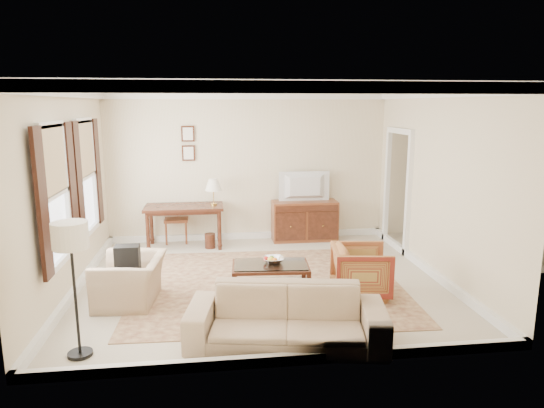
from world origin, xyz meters
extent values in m
cube|color=beige|center=(0.00, 0.00, 0.00)|extent=(5.50, 5.00, 0.01)
cube|color=white|center=(0.00, 0.00, 2.90)|extent=(5.50, 5.00, 0.01)
cube|color=beige|center=(0.00, 2.50, 1.45)|extent=(5.50, 0.01, 2.90)
cube|color=beige|center=(0.00, -2.50, 1.45)|extent=(5.50, 0.01, 2.90)
cube|color=beige|center=(-2.75, 0.00, 1.45)|extent=(0.01, 5.00, 2.90)
cube|color=beige|center=(2.75, 0.00, 1.45)|extent=(0.01, 5.00, 2.90)
cube|color=beige|center=(4.25, 1.15, 0.00)|extent=(3.00, 2.70, 0.01)
cube|color=#5C261E|center=(0.08, -0.17, 0.01)|extent=(4.06, 3.52, 0.01)
cube|color=#532617|center=(-1.25, 2.03, 0.77)|extent=(1.47, 0.73, 0.05)
cylinder|color=#532617|center=(-1.90, 1.75, 0.37)|extent=(0.07, 0.07, 0.75)
cylinder|color=#532617|center=(-0.60, 1.75, 0.37)|extent=(0.07, 0.07, 0.75)
cylinder|color=#532617|center=(-1.90, 2.32, 0.37)|extent=(0.07, 0.07, 0.75)
cylinder|color=#532617|center=(-0.60, 2.32, 0.37)|extent=(0.07, 0.07, 0.75)
cube|color=brown|center=(1.10, 2.22, 0.40)|extent=(1.29, 0.50, 0.79)
imported|color=black|center=(1.10, 2.20, 1.27)|extent=(0.96, 0.55, 0.13)
cube|color=#532617|center=(0.07, -0.54, 0.42)|extent=(1.12, 0.71, 0.04)
cube|color=silver|center=(0.07, -0.54, 0.45)|extent=(1.06, 0.64, 0.01)
cube|color=silver|center=(0.07, -0.54, 0.15)|extent=(1.04, 0.62, 0.02)
cube|color=#532617|center=(-0.46, -0.79, 0.21)|extent=(0.06, 0.06, 0.42)
cube|color=#532617|center=(0.56, -0.86, 0.21)|extent=(0.06, 0.06, 0.42)
cube|color=#532617|center=(-0.42, -0.22, 0.21)|extent=(0.06, 0.06, 0.42)
cube|color=#532617|center=(0.60, -0.29, 0.21)|extent=(0.06, 0.06, 0.42)
imported|color=silver|center=(0.12, -0.48, 0.51)|extent=(0.42, 0.42, 0.10)
imported|color=brown|center=(-0.14, -0.50, 0.18)|extent=(0.28, 0.10, 0.38)
imported|color=brown|center=(0.32, -0.56, 0.18)|extent=(0.26, 0.14, 0.38)
imported|color=maroon|center=(1.34, -0.73, 0.40)|extent=(0.83, 0.87, 0.80)
imported|color=tan|center=(-1.86, -0.57, 0.43)|extent=(0.73, 1.04, 0.86)
cube|color=black|center=(-1.88, -0.60, 0.67)|extent=(0.28, 0.36, 0.40)
imported|color=tan|center=(0.07, -2.01, 0.43)|extent=(2.30, 1.02, 0.87)
cylinder|color=black|center=(-2.19, -1.99, 0.02)|extent=(0.27, 0.27, 0.04)
cylinder|color=black|center=(-2.19, -1.99, 0.64)|extent=(0.03, 0.03, 1.25)
cylinder|color=silver|center=(-2.19, -1.99, 1.35)|extent=(0.37, 0.37, 0.28)
camera|label=1|loc=(-0.74, -7.03, 2.67)|focal=32.00mm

